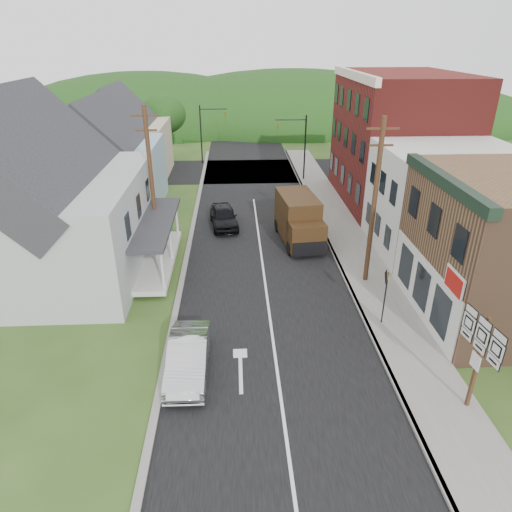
{
  "coord_description": "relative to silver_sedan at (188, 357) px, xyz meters",
  "views": [
    {
      "loc": [
        -1.59,
        -18.53,
        12.42
      ],
      "look_at": [
        -0.56,
        2.54,
        2.2
      ],
      "focal_mm": 32.0,
      "sensor_mm": 36.0,
      "label": 1
    }
  ],
  "objects": [
    {
      "name": "traffic_signal_right",
      "position": [
        7.9,
        27.18,
        3.02
      ],
      "size": [
        2.87,
        0.2,
        6.0
      ],
      "color": "black",
      "rests_on": "ground"
    },
    {
      "name": "curb_right",
      "position": [
        8.15,
        11.68,
        -0.66
      ],
      "size": [
        0.2,
        55.0,
        0.15
      ],
      "primitive_type": "cube",
      "color": "slate",
      "rests_on": "ground"
    },
    {
      "name": "warning_sign",
      "position": [
        8.82,
        2.95,
        1.24
      ],
      "size": [
        0.16,
        0.79,
        2.85
      ],
      "rotation": [
        0.0,
        0.0,
        -0.12
      ],
      "color": "black",
      "rests_on": "sidewalk_right"
    },
    {
      "name": "tree_left_b",
      "position": [
        -13.4,
        15.68,
        4.15
      ],
      "size": [
        4.8,
        4.8,
        6.94
      ],
      "color": "#382616",
      "rests_on": "ground"
    },
    {
      "name": "storefront_red",
      "position": [
        14.9,
        20.68,
        4.26
      ],
      "size": [
        8.0,
        12.0,
        10.0
      ],
      "primitive_type": "cube",
      "color": "maroon",
      "rests_on": "ground"
    },
    {
      "name": "dark_sedan",
      "position": [
        1.19,
        15.78,
        0.02
      ],
      "size": [
        2.33,
        4.6,
        1.5
      ],
      "primitive_type": "imported",
      "rotation": [
        0.0,
        0.0,
        0.13
      ],
      "color": "black",
      "rests_on": "ground"
    },
    {
      "name": "sidewalk_right",
      "position": [
        9.5,
        11.68,
        -0.66
      ],
      "size": [
        2.8,
        55.0,
        0.15
      ],
      "primitive_type": "cube",
      "color": "slate",
      "rests_on": "ground"
    },
    {
      "name": "route_sign_cluster",
      "position": [
        10.35,
        -2.52,
        1.89
      ],
      "size": [
        0.34,
        2.18,
        3.83
      ],
      "rotation": [
        0.0,
        0.0,
        0.12
      ],
      "color": "#472D19",
      "rests_on": "sidewalk_right"
    },
    {
      "name": "traffic_signal_left",
      "position": [
        -0.7,
        34.18,
        3.02
      ],
      "size": [
        2.87,
        0.2,
        6.0
      ],
      "color": "black",
      "rests_on": "ground"
    },
    {
      "name": "storefront_white",
      "position": [
        14.9,
        11.18,
        2.51
      ],
      "size": [
        8.0,
        7.0,
        6.5
      ],
      "primitive_type": "cube",
      "color": "silver",
      "rests_on": "ground"
    },
    {
      "name": "road",
      "position": [
        3.6,
        13.68,
        -0.74
      ],
      "size": [
        9.0,
        90.0,
        0.02
      ],
      "primitive_type": "cube",
      "color": "black",
      "rests_on": "ground"
    },
    {
      "name": "delivery_van",
      "position": [
        6.18,
        12.86,
        0.82
      ],
      "size": [
        2.81,
        5.7,
        3.07
      ],
      "rotation": [
        0.0,
        0.0,
        0.11
      ],
      "color": "#311E0D",
      "rests_on": "ground"
    },
    {
      "name": "tree_left_c",
      "position": [
        -15.4,
        23.68,
        5.2
      ],
      "size": [
        5.8,
        5.8,
        8.41
      ],
      "color": "#382616",
      "rests_on": "ground"
    },
    {
      "name": "forested_ridge",
      "position": [
        3.6,
        58.68,
        -0.74
      ],
      "size": [
        90.0,
        30.0,
        16.0
      ],
      "primitive_type": "ellipsoid",
      "color": "#11330F",
      "rests_on": "ground"
    },
    {
      "name": "cross_road",
      "position": [
        3.6,
        30.68,
        -0.74
      ],
      "size": [
        60.0,
        9.0,
        0.02
      ],
      "primitive_type": "cube",
      "color": "black",
      "rests_on": "ground"
    },
    {
      "name": "curb_left",
      "position": [
        -1.05,
        11.68,
        -0.68
      ],
      "size": [
        0.3,
        55.0,
        0.12
      ],
      "primitive_type": "cube",
      "color": "slate",
      "rests_on": "ground"
    },
    {
      "name": "house_cream",
      "position": [
        -7.9,
        29.68,
        2.96
      ],
      "size": [
        7.14,
        8.16,
        7.28
      ],
      "color": "#B6AC8D",
      "rests_on": "ground"
    },
    {
      "name": "tree_left_d",
      "position": [
        -5.4,
        35.68,
        4.15
      ],
      "size": [
        4.8,
        4.8,
        6.94
      ],
      "color": "#382616",
      "rests_on": "ground"
    },
    {
      "name": "house_gray",
      "position": [
        -8.4,
        9.68,
        3.5
      ],
      "size": [
        10.2,
        12.24,
        8.35
      ],
      "color": "#B0B4B6",
      "rests_on": "ground"
    },
    {
      "name": "ground",
      "position": [
        3.6,
        3.68,
        -0.74
      ],
      "size": [
        120.0,
        120.0,
        0.0
      ],
      "primitive_type": "plane",
      "color": "#2D4719",
      "rests_on": "ground"
    },
    {
      "name": "silver_sedan",
      "position": [
        0.0,
        0.0,
        0.0
      ],
      "size": [
        1.59,
        4.47,
        1.47
      ],
      "primitive_type": "imported",
      "rotation": [
        0.0,
        0.0,
        -0.01
      ],
      "color": "silver",
      "rests_on": "ground"
    },
    {
      "name": "house_blue",
      "position": [
        -7.4,
        20.68,
        2.96
      ],
      "size": [
        7.14,
        8.16,
        7.28
      ],
      "color": "#83A2B3",
      "rests_on": "ground"
    },
    {
      "name": "utility_pole_right",
      "position": [
        9.2,
        7.18,
        3.92
      ],
      "size": [
        1.6,
        0.26,
        9.0
      ],
      "color": "#472D19",
      "rests_on": "ground"
    },
    {
      "name": "utility_pole_left",
      "position": [
        -2.9,
        11.68,
        3.92
      ],
      "size": [
        1.6,
        0.26,
        9.0
      ],
      "color": "#472D19",
      "rests_on": "ground"
    }
  ]
}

